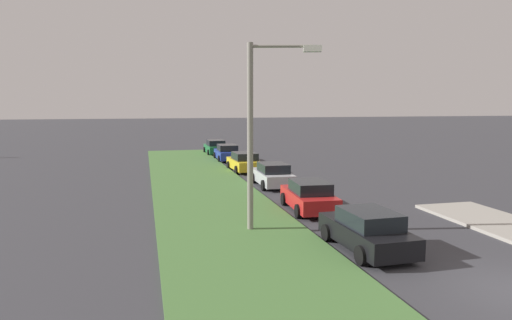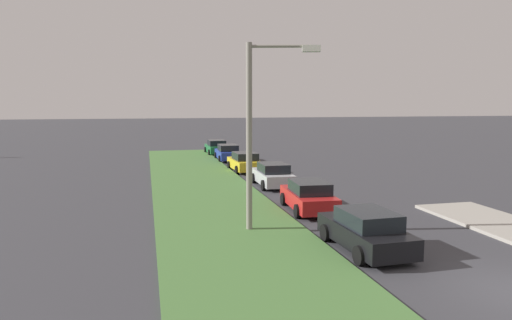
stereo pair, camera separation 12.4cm
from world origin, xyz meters
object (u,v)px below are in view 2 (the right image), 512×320
(parked_car_yellow, at_px, (245,162))
(streetlight, at_px, (258,123))
(parked_car_blue, at_px, (228,153))
(parked_car_red, at_px, (309,196))
(parked_car_silver, at_px, (273,175))
(parked_car_green, at_px, (216,147))
(parked_car_black, at_px, (366,231))

(parked_car_yellow, bearing_deg, streetlight, 167.76)
(parked_car_yellow, height_order, parked_car_blue, same)
(parked_car_red, relative_size, streetlight, 0.59)
(parked_car_red, bearing_deg, streetlight, 135.93)
(parked_car_red, distance_m, parked_car_yellow, 13.35)
(parked_car_yellow, xyz_separation_m, streetlight, (-16.32, 2.92, 3.67))
(parked_car_silver, relative_size, parked_car_yellow, 0.99)
(streetlight, bearing_deg, parked_car_blue, -6.94)
(parked_car_green, bearing_deg, parked_car_yellow, -179.20)
(streetlight, bearing_deg, parked_car_black, -135.64)
(parked_car_red, xyz_separation_m, parked_car_silver, (6.77, -0.08, 0.00))
(parked_car_green, bearing_deg, parked_car_black, -179.83)
(streetlight, bearing_deg, parked_car_red, -47.40)
(parked_car_black, height_order, parked_car_green, same)
(parked_car_red, relative_size, parked_car_blue, 1.02)
(parked_car_red, distance_m, parked_car_silver, 6.77)
(parked_car_yellow, bearing_deg, parked_car_green, -0.49)
(streetlight, bearing_deg, parked_car_green, -5.18)
(parked_car_yellow, distance_m, streetlight, 16.99)
(parked_car_red, height_order, parked_car_blue, same)
(parked_car_blue, xyz_separation_m, streetlight, (-23.11, 2.81, 3.67))
(parked_car_black, distance_m, parked_car_blue, 26.31)
(parked_car_silver, distance_m, streetlight, 10.93)
(parked_car_red, distance_m, parked_car_blue, 20.14)
(streetlight, bearing_deg, parked_car_yellow, -10.15)
(parked_car_black, xyz_separation_m, parked_car_silver, (12.93, -0.20, 0.00))
(parked_car_black, bearing_deg, streetlight, 42.71)
(parked_car_silver, height_order, parked_car_blue, same)
(parked_car_green, relative_size, streetlight, 0.58)
(parked_car_blue, bearing_deg, parked_car_black, -178.62)
(parked_car_silver, distance_m, parked_car_green, 18.78)
(parked_car_red, bearing_deg, parked_car_green, 4.80)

